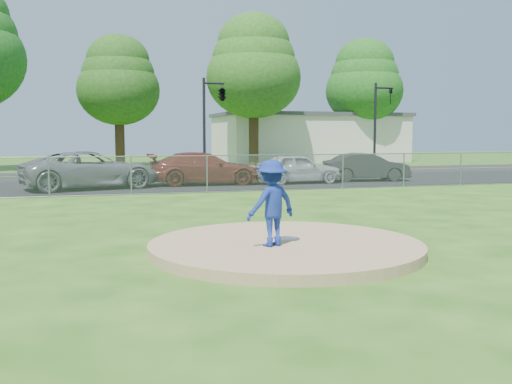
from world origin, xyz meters
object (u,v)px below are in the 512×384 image
(tree_far_right, at_px, (364,81))
(parked_car_darkred, at_px, (204,168))
(pitcher, at_px, (271,203))
(parked_car_pearl, at_px, (297,168))
(tree_right, at_px, (254,66))
(traffic_signal_center, at_px, (220,96))
(parked_car_gray, at_px, (91,170))
(commercial_building, at_px, (308,137))
(traffic_signal_right, at_px, (378,119))
(parked_car_charcoal, at_px, (366,167))
(tree_center, at_px, (118,80))

(tree_far_right, distance_m, parked_car_darkred, 27.34)
(pitcher, distance_m, parked_car_pearl, 16.82)
(parked_car_darkred, height_order, parked_car_pearl, parked_car_darkred)
(tree_right, distance_m, parked_car_darkred, 19.14)
(tree_far_right, relative_size, traffic_signal_center, 1.92)
(parked_car_gray, bearing_deg, pitcher, 176.40)
(commercial_building, bearing_deg, parked_car_gray, -130.41)
(tree_far_right, bearing_deg, traffic_signal_right, -113.91)
(traffic_signal_right, distance_m, parked_car_darkred, 14.29)
(pitcher, xyz_separation_m, parked_car_pearl, (6.53, 15.50, -0.29))
(tree_right, distance_m, tree_far_right, 11.42)
(tree_right, xyz_separation_m, parked_car_darkred, (-7.33, -16.28, -6.88))
(tree_right, xyz_separation_m, traffic_signal_center, (-5.03, -10.00, -3.04))
(traffic_signal_center, xyz_separation_m, traffic_signal_right, (10.27, 0.00, -1.25))
(tree_right, bearing_deg, traffic_signal_center, -116.71)
(pitcher, height_order, parked_car_pearl, pitcher)
(tree_right, relative_size, pitcher, 7.12)
(traffic_signal_right, bearing_deg, parked_car_darkred, -153.44)
(pitcher, relative_size, parked_car_darkred, 0.31)
(parked_car_charcoal, bearing_deg, tree_right, 11.14)
(commercial_building, distance_m, parked_car_gray, 30.01)
(traffic_signal_center, relative_size, parked_car_charcoal, 1.31)
(traffic_signal_center, distance_m, traffic_signal_right, 10.34)
(tree_center, height_order, parked_car_pearl, tree_center)
(tree_center, bearing_deg, tree_far_right, 2.73)
(commercial_building, bearing_deg, parked_car_pearl, -113.40)
(traffic_signal_right, height_order, parked_car_darkred, traffic_signal_right)
(tree_far_right, distance_m, traffic_signal_center, 20.78)
(tree_far_right, bearing_deg, pitcher, -120.02)
(tree_right, relative_size, parked_car_darkred, 2.23)
(traffic_signal_center, bearing_deg, parked_car_charcoal, -46.93)
(commercial_building, bearing_deg, tree_right, -139.40)
(traffic_signal_right, bearing_deg, parked_car_pearl, -139.96)
(traffic_signal_right, xyz_separation_m, parked_car_darkred, (-12.57, -6.28, -2.60))
(tree_right, relative_size, traffic_signal_center, 2.08)
(tree_center, distance_m, pitcher, 34.75)
(traffic_signal_center, relative_size, parked_car_gray, 0.96)
(tree_center, bearing_deg, parked_car_pearl, -69.24)
(traffic_signal_center, bearing_deg, commercial_building, 53.06)
(tree_far_right, distance_m, traffic_signal_right, 14.69)
(commercial_building, xyz_separation_m, traffic_signal_right, (-1.76, -16.00, 1.20))
(tree_center, bearing_deg, traffic_signal_center, -67.51)
(tree_center, distance_m, parked_car_pearl, 20.92)
(traffic_signal_center, height_order, traffic_signal_right, same)
(parked_car_darkred, distance_m, parked_car_charcoal, 8.35)
(commercial_building, height_order, tree_right, tree_right)
(pitcher, xyz_separation_m, parked_car_charcoal, (10.42, 15.85, -0.30))
(tree_far_right, height_order, parked_car_darkred, tree_far_right)
(tree_right, height_order, parked_car_gray, tree_right)
(parked_car_pearl, xyz_separation_m, parked_car_charcoal, (3.88, 0.35, -0.01))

